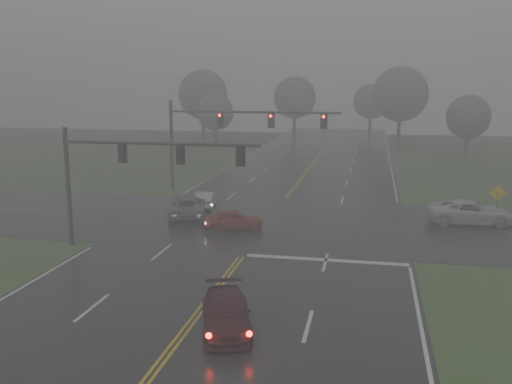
% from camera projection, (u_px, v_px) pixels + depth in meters
% --- Properties ---
extents(main_road, '(18.00, 160.00, 0.02)m').
position_uv_depth(main_road, '(262.00, 229.00, 36.25)').
color(main_road, black).
rests_on(main_road, ground).
extents(cross_street, '(120.00, 14.00, 0.02)m').
position_uv_depth(cross_street, '(268.00, 222.00, 38.17)').
color(cross_street, black).
rests_on(cross_street, ground).
extents(stop_bar, '(8.50, 0.50, 0.01)m').
position_uv_depth(stop_bar, '(326.00, 260.00, 29.98)').
color(stop_bar, silver).
rests_on(stop_bar, ground).
extents(sedan_maroon, '(3.03, 4.75, 1.28)m').
position_uv_depth(sedan_maroon, '(226.00, 329.00, 21.65)').
color(sedan_maroon, '#350910').
rests_on(sedan_maroon, ground).
extents(sedan_red, '(4.05, 2.55, 1.28)m').
position_uv_depth(sedan_red, '(234.00, 230.00, 36.18)').
color(sedan_red, maroon).
rests_on(sedan_red, ground).
extents(sedan_silver, '(1.83, 3.88, 1.23)m').
position_uv_depth(sedan_silver, '(206.00, 208.00, 42.51)').
color(sedan_silver, '#9C9FA3').
rests_on(sedan_silver, ground).
extents(car_grey, '(3.83, 5.76, 1.47)m').
position_uv_depth(car_grey, '(188.00, 217.00, 39.62)').
color(car_grey, '#53565A').
rests_on(car_grey, ground).
extents(pickup_white, '(5.65, 2.91, 1.53)m').
position_uv_depth(pickup_white, '(470.00, 224.00, 37.72)').
color(pickup_white, silver).
rests_on(pickup_white, ground).
extents(signal_gantry_near, '(11.28, 0.30, 6.76)m').
position_uv_depth(signal_gantry_near, '(123.00, 165.00, 31.45)').
color(signal_gantry_near, black).
rests_on(signal_gantry_near, ground).
extents(signal_gantry_far, '(14.54, 0.39, 7.69)m').
position_uv_depth(signal_gantry_far, '(223.00, 128.00, 47.63)').
color(signal_gantry_far, black).
rests_on(signal_gantry_far, ground).
extents(sign_diamond_east, '(1.11, 0.18, 2.69)m').
position_uv_depth(sign_diamond_east, '(497.00, 198.00, 37.12)').
color(sign_diamond_east, black).
rests_on(sign_diamond_east, ground).
extents(tree_nw_a, '(5.23, 5.23, 7.68)m').
position_uv_depth(tree_nw_a, '(215.00, 112.00, 80.12)').
color(tree_nw_a, '#382E24').
rests_on(tree_nw_a, ground).
extents(tree_ne_a, '(7.78, 7.78, 11.42)m').
position_uv_depth(tree_ne_a, '(400.00, 94.00, 80.39)').
color(tree_ne_a, '#382E24').
rests_on(tree_ne_a, ground).
extents(tree_n_mid, '(6.90, 6.90, 10.13)m').
position_uv_depth(tree_n_mid, '(295.00, 98.00, 93.40)').
color(tree_n_mid, '#382E24').
rests_on(tree_n_mid, ground).
extents(tree_e_near, '(5.24, 5.24, 7.70)m').
position_uv_depth(tree_e_near, '(468.00, 117.00, 68.73)').
color(tree_e_near, '#382E24').
rests_on(tree_e_near, ground).
extents(tree_nw_b, '(7.56, 7.56, 11.11)m').
position_uv_depth(tree_nw_b, '(203.00, 94.00, 87.80)').
color(tree_nw_b, '#382E24').
rests_on(tree_nw_b, ground).
extents(tree_n_far, '(6.07, 6.07, 8.92)m').
position_uv_depth(tree_n_far, '(371.00, 102.00, 98.70)').
color(tree_n_far, '#382E24').
rests_on(tree_n_far, ground).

